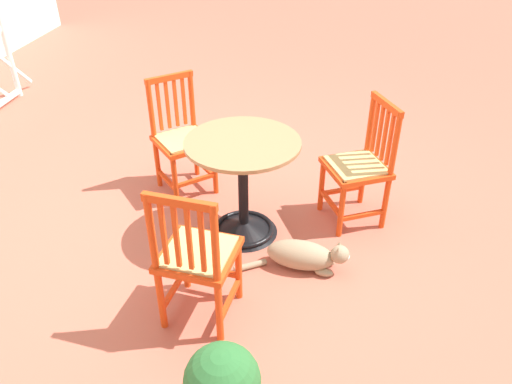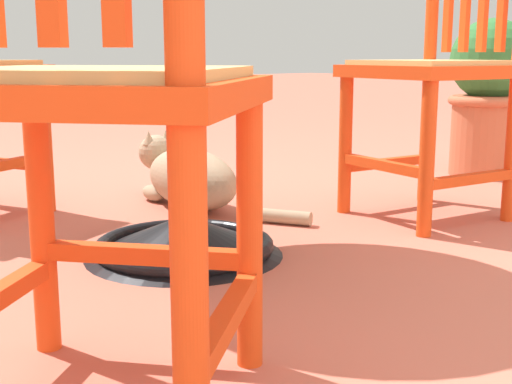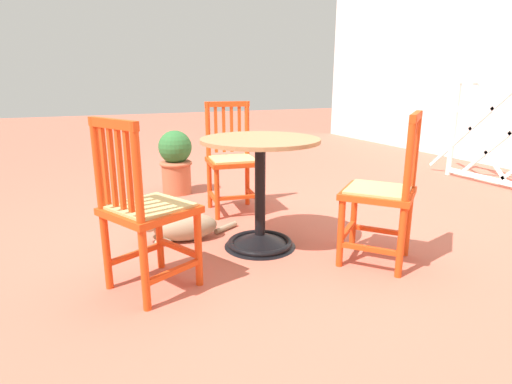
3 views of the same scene
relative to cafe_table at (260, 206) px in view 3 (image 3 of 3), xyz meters
name	(u,v)px [view 3 (image 3 of 3)]	position (x,y,z in m)	size (l,w,h in m)	color
ground_plane	(273,246)	(0.04, 0.08, -0.28)	(24.00, 24.00, 0.00)	#BC604C
cafe_table	(260,206)	(0.00, 0.00, 0.00)	(0.76, 0.76, 0.73)	black
orange_chair_facing_out	(383,193)	(0.52, 0.57, 0.15)	(0.56, 0.56, 0.91)	#D64214
orange_chair_tucked_in	(232,161)	(-0.82, 0.12, 0.15)	(0.45, 0.45, 0.91)	#D64214
orange_chair_by_planter	(145,211)	(0.29, -0.78, 0.15)	(0.53, 0.53, 0.91)	#D64214
tabby_cat	(181,228)	(-0.32, -0.46, -0.19)	(0.26, 0.74, 0.23)	#9E896B
terracotta_planter	(176,160)	(-1.58, -0.18, 0.04)	(0.32, 0.32, 0.62)	#B25B3D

